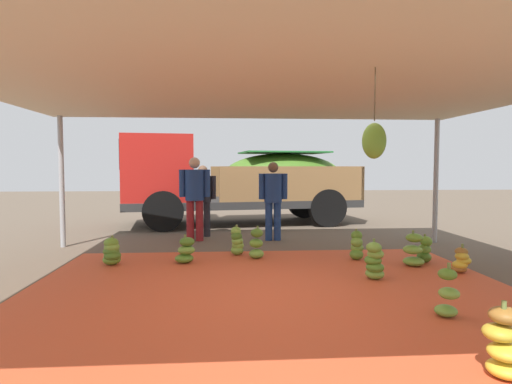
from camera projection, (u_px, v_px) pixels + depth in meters
name	position (u px, v px, depth m)	size (l,w,h in m)	color
ground_plane	(256.00, 247.00, 8.33)	(40.00, 40.00, 0.00)	brown
tarp_orange	(272.00, 292.00, 5.35)	(6.34, 5.14, 0.01)	#D1512D
tent_canopy	(274.00, 86.00, 5.10)	(8.00, 7.00, 2.64)	#9EA0A5
banana_bunch_0	(447.00, 295.00, 4.42)	(0.32, 0.33, 0.57)	#6B9E38
banana_bunch_1	(112.00, 252.00, 6.78)	(0.37, 0.38, 0.48)	#60932D
banana_bunch_2	(461.00, 261.00, 6.26)	(0.31, 0.33, 0.44)	#996628
banana_bunch_3	(504.00, 345.00, 3.16)	(0.40, 0.40, 0.58)	gold
banana_bunch_4	(357.00, 246.00, 7.19)	(0.31, 0.34, 0.52)	#518428
banana_bunch_5	(374.00, 262.00, 5.91)	(0.36, 0.36, 0.58)	#75A83D
banana_bunch_6	(413.00, 251.00, 6.72)	(0.45, 0.45, 0.57)	#6B9E38
banana_bunch_7	(186.00, 251.00, 6.93)	(0.42, 0.40, 0.47)	#518428
banana_bunch_8	(237.00, 242.00, 7.55)	(0.31, 0.32, 0.55)	#6B9E38
banana_bunch_9	(425.00, 250.00, 6.97)	(0.30, 0.30, 0.47)	#477523
banana_bunch_10	(256.00, 245.00, 7.26)	(0.37, 0.37, 0.57)	#6B9E38
cargo_truck_main	(236.00, 179.00, 11.68)	(6.51, 3.03, 2.40)	#2D2D2D
worker_0	(203.00, 195.00, 9.57)	(0.59, 0.36, 1.62)	#26262D
worker_1	(195.00, 192.00, 9.00)	(0.65, 0.40, 1.79)	maroon
worker_2	(273.00, 195.00, 9.08)	(0.62, 0.38, 1.69)	navy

